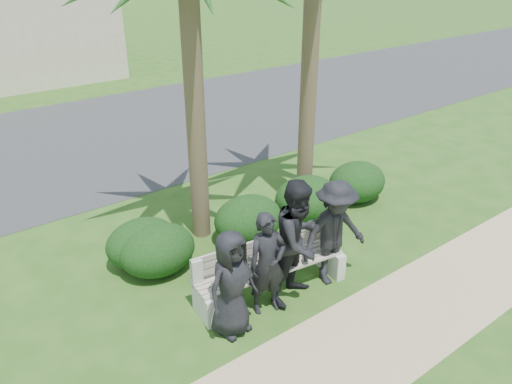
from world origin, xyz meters
The scene contains 13 objects.
ground centered at (0.00, 0.00, 0.00)m, with size 160.00×160.00×0.00m, color #274F16.
footpath centered at (0.00, -1.80, 0.00)m, with size 30.00×1.60×0.01m, color tan.
asphalt_street centered at (0.00, 8.00, 0.00)m, with size 160.00×8.00×0.01m, color #2D2D30.
park_bench centered at (-1.16, -0.19, 0.37)m, with size 2.42×0.85×0.82m.
man_a centered at (-2.09, -0.53, 0.76)m, with size 0.75×0.49×1.53m, color black.
man_b centered at (-1.44, -0.46, 0.77)m, with size 0.56×0.37×1.54m, color black.
man_c centered at (-0.88, -0.48, 0.94)m, with size 0.92×0.71×1.88m, color black.
man_d centered at (-0.20, -0.52, 0.85)m, with size 1.10×0.63×1.70m, color black.
hedge_a centered at (-2.32, 1.69, 0.39)m, with size 1.21×1.00×0.79m, color black.
hedge_b centered at (-2.22, 1.35, 0.40)m, with size 1.24×1.02×0.81m, color black.
hedge_c centered at (-0.50, 1.25, 0.42)m, with size 1.27×1.05×0.83m, color black.
hedge_d centered at (0.84, 1.20, 0.43)m, with size 1.32×1.09×0.86m, color black.
hedge_e centered at (2.21, 1.18, 0.41)m, with size 1.25×1.03×0.82m, color black.
Camera 1 is at (-5.03, -4.93, 4.69)m, focal length 35.00 mm.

